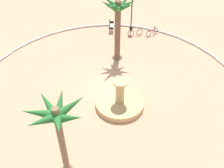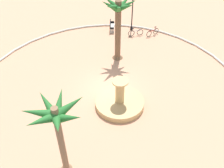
{
  "view_description": "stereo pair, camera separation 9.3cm",
  "coord_description": "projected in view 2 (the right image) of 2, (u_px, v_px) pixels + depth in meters",
  "views": [
    {
      "loc": [
        0.65,
        15.99,
        14.03
      ],
      "look_at": [
        -0.22,
        0.59,
        1.0
      ],
      "focal_mm": 40.87,
      "sensor_mm": 36.0,
      "label": 1
    },
    {
      "loc": [
        0.56,
        15.99,
        14.03
      ],
      "look_at": [
        -0.22,
        0.59,
        1.0
      ],
      "focal_mm": 40.87,
      "sensor_mm": 36.0,
      "label": 2
    }
  ],
  "objects": [
    {
      "name": "lamppost",
      "position": [
        132.0,
        10.0,
        27.59
      ],
      "size": [
        0.32,
        0.32,
        4.08
      ],
      "color": "black",
      "rests_on": "ground"
    },
    {
      "name": "bicycle_by_lamppost",
      "position": [
        153.0,
        32.0,
        27.85
      ],
      "size": [
        1.49,
        0.96,
        0.94
      ],
      "color": "black",
      "rests_on": "ground"
    },
    {
      "name": "bicycle_red_frame",
      "position": [
        136.0,
        33.0,
        27.79
      ],
      "size": [
        1.7,
        0.48,
        0.94
      ],
      "color": "black",
      "rests_on": "ground"
    },
    {
      "name": "ground_plane",
      "position": [
        109.0,
        89.0,
        21.27
      ],
      "size": [
        80.0,
        80.0,
        0.0
      ],
      "primitive_type": "plane",
      "color": "tan"
    },
    {
      "name": "fountain",
      "position": [
        120.0,
        102.0,
        19.58
      ],
      "size": [
        3.76,
        3.76,
        2.43
      ],
      "color": "tan",
      "rests_on": "ground"
    },
    {
      "name": "plaza_curb",
      "position": [
        109.0,
        88.0,
        21.21
      ],
      "size": [
        22.6,
        22.6,
        0.2
      ],
      "primitive_type": "torus",
      "color": "silver",
      "rests_on": "ground"
    },
    {
      "name": "palm_tree_near_fountain",
      "position": [
        56.0,
        121.0,
        12.79
      ],
      "size": [
        3.24,
        3.24,
        5.55
      ],
      "color": "#8E6B4C",
      "rests_on": "ground"
    },
    {
      "name": "bench_east",
      "position": [
        112.0,
        27.0,
        28.81
      ],
      "size": [
        0.62,
        1.63,
        1.0
      ],
      "color": "beige",
      "rests_on": "ground"
    },
    {
      "name": "person_cyclist_helmet",
      "position": [
        119.0,
        29.0,
        27.21
      ],
      "size": [
        0.22,
        0.53,
        1.7
      ],
      "color": "#33333D",
      "rests_on": "ground"
    },
    {
      "name": "palm_tree_by_curb",
      "position": [
        118.0,
        17.0,
        22.02
      ],
      "size": [
        3.13,
        3.22,
        5.96
      ],
      "color": "brown",
      "rests_on": "ground"
    }
  ]
}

